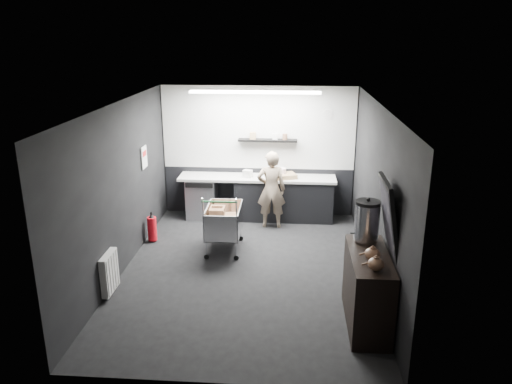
{
  "coord_description": "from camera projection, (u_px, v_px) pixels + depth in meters",
  "views": [
    {
      "loc": [
        0.7,
        -7.33,
        3.74
      ],
      "look_at": [
        0.13,
        0.4,
        1.23
      ],
      "focal_mm": 35.0,
      "sensor_mm": 36.0,
      "label": 1
    }
  ],
  "objects": [
    {
      "name": "poster",
      "position": [
        144.0,
        157.0,
        9.05
      ],
      "size": [
        0.02,
        0.3,
        0.4
      ],
      "primitive_type": "cube",
      "color": "silver",
      "rests_on": "wall_left"
    },
    {
      "name": "sideboard",
      "position": [
        369.0,
        280.0,
        6.54
      ],
      "size": [
        0.57,
        1.33,
        2.0
      ],
      "color": "black",
      "rests_on": "floor"
    },
    {
      "name": "floor",
      "position": [
        246.0,
        271.0,
        8.15
      ],
      "size": [
        5.5,
        5.5,
        0.0
      ],
      "primitive_type": "plane",
      "color": "black",
      "rests_on": "ground"
    },
    {
      "name": "fire_extinguisher",
      "position": [
        152.0,
        228.0,
        9.21
      ],
      "size": [
        0.17,
        0.17,
        0.55
      ],
      "color": "red",
      "rests_on": "floor"
    },
    {
      "name": "wall_left",
      "position": [
        120.0,
        189.0,
        7.88
      ],
      "size": [
        0.0,
        5.5,
        5.5
      ],
      "primitive_type": "plane",
      "rotation": [
        1.57,
        0.0,
        1.57
      ],
      "color": "black",
      "rests_on": "floor"
    },
    {
      "name": "shopping_cart",
      "position": [
        224.0,
        222.0,
        8.79
      ],
      "size": [
        0.6,
        0.99,
        1.09
      ],
      "color": "silver",
      "rests_on": "floor"
    },
    {
      "name": "white_container",
      "position": [
        248.0,
        174.0,
        10.12
      ],
      "size": [
        0.21,
        0.18,
        0.15
      ],
      "primitive_type": "cube",
      "rotation": [
        0.0,
        0.0,
        -0.37
      ],
      "color": "silver",
      "rests_on": "prep_counter"
    },
    {
      "name": "cardboard_box",
      "position": [
        285.0,
        176.0,
        10.07
      ],
      "size": [
        0.53,
        0.46,
        0.09
      ],
      "primitive_type": "cube",
      "rotation": [
        0.0,
        0.0,
        0.34
      ],
      "color": "#997A51",
      "rests_on": "prep_counter"
    },
    {
      "name": "floating_shelf",
      "position": [
        268.0,
        140.0,
        10.13
      ],
      "size": [
        1.2,
        0.22,
        0.04
      ],
      "primitive_type": "cube",
      "color": "black",
      "rests_on": "wall_back"
    },
    {
      "name": "poster_red_band",
      "position": [
        144.0,
        154.0,
        9.03
      ],
      "size": [
        0.02,
        0.22,
        0.1
      ],
      "primitive_type": "cube",
      "color": "red",
      "rests_on": "poster"
    },
    {
      "name": "ceiling",
      "position": [
        245.0,
        105.0,
        7.32
      ],
      "size": [
        5.5,
        5.5,
        0.0
      ],
      "primitive_type": "plane",
      "rotation": [
        3.14,
        0.0,
        0.0
      ],
      "color": "silver",
      "rests_on": "wall_back"
    },
    {
      "name": "wall_right",
      "position": [
        376.0,
        195.0,
        7.6
      ],
      "size": [
        0.0,
        5.5,
        5.5
      ],
      "primitive_type": "plane",
      "rotation": [
        1.57,
        0.0,
        -1.57
      ],
      "color": "black",
      "rests_on": "floor"
    },
    {
      "name": "ceiling_strip",
      "position": [
        255.0,
        92.0,
        9.09
      ],
      "size": [
        2.4,
        0.2,
        0.04
      ],
      "primitive_type": "cube",
      "color": "white",
      "rests_on": "ceiling"
    },
    {
      "name": "wall_clock",
      "position": [
        328.0,
        114.0,
        9.97
      ],
      "size": [
        0.2,
        0.03,
        0.2
      ],
      "primitive_type": "cylinder",
      "rotation": [
        1.57,
        0.0,
        0.0
      ],
      "color": "silver",
      "rests_on": "wall_back"
    },
    {
      "name": "pink_tub",
      "position": [
        281.0,
        173.0,
        10.11
      ],
      "size": [
        0.19,
        0.19,
        0.19
      ],
      "primitive_type": "cylinder",
      "color": "#F6D5DB",
      "rests_on": "prep_counter"
    },
    {
      "name": "prep_counter",
      "position": [
        264.0,
        197.0,
        10.3
      ],
      "size": [
        3.2,
        0.61,
        0.9
      ],
      "color": "black",
      "rests_on": "floor"
    },
    {
      "name": "wall_back",
      "position": [
        258.0,
        152.0,
        10.35
      ],
      "size": [
        5.5,
        0.0,
        5.5
      ],
      "primitive_type": "plane",
      "rotation": [
        1.57,
        0.0,
        0.0
      ],
      "color": "black",
      "rests_on": "floor"
    },
    {
      "name": "person",
      "position": [
        271.0,
        190.0,
        9.76
      ],
      "size": [
        0.58,
        0.4,
        1.55
      ],
      "primitive_type": "imported",
      "rotation": [
        0.0,
        0.0,
        3.19
      ],
      "color": "#C3B49B",
      "rests_on": "floor"
    },
    {
      "name": "radiator",
      "position": [
        109.0,
        273.0,
        7.33
      ],
      "size": [
        0.1,
        0.5,
        0.6
      ],
      "primitive_type": "cube",
      "color": "silver",
      "rests_on": "wall_left"
    },
    {
      "name": "wall_front",
      "position": [
        221.0,
        274.0,
        5.13
      ],
      "size": [
        5.5,
        0.0,
        5.5
      ],
      "primitive_type": "plane",
      "rotation": [
        -1.57,
        0.0,
        0.0
      ],
      "color": "black",
      "rests_on": "floor"
    },
    {
      "name": "dado_panel",
      "position": [
        258.0,
        191.0,
        10.59
      ],
      "size": [
        3.95,
        0.02,
        1.0
      ],
      "primitive_type": "cube",
      "color": "black",
      "rests_on": "wall_back"
    },
    {
      "name": "kitchen_wall_panel",
      "position": [
        258.0,
        128.0,
        10.17
      ],
      "size": [
        3.95,
        0.02,
        1.7
      ],
      "primitive_type": "cube",
      "color": "silver",
      "rests_on": "wall_back"
    }
  ]
}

